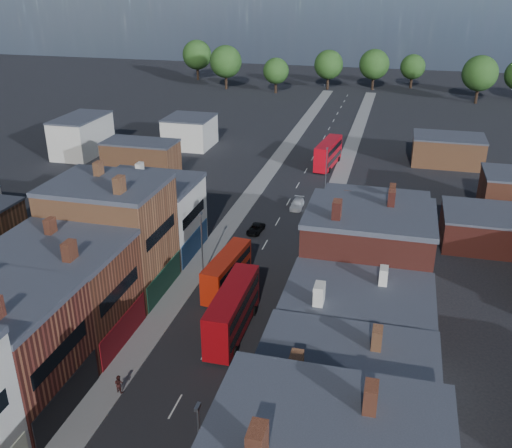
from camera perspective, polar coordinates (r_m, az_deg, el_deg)
The scene contains 12 objects.
pavement_west at distance 86.39m, azimuth -1.75°, elevation 1.22°, with size 3.00×200.00×0.12m, color gray.
pavement_east at distance 83.97m, azimuth 6.81°, elevation 0.37°, with size 3.00×200.00×0.12m, color gray.
lamp_post_1 at distance 40.42m, azimuth -5.65°, elevation -21.24°, with size 0.25×0.70×8.12m.
lamp_post_2 at distance 66.76m, azimuth -5.45°, elevation -1.60°, with size 0.25×0.70×8.12m.
lamp_post_3 at distance 91.77m, azimuth 7.03°, elevation 5.52°, with size 0.25×0.70×8.12m.
bus_0 at distance 64.90m, azimuth -2.93°, elevation -4.70°, with size 3.18×9.98×4.23m.
bus_1 at distance 57.11m, azimuth -2.36°, elevation -8.59°, with size 2.89×11.37×4.91m.
bus_2 at distance 107.42m, azimuth 7.23°, elevation 7.06°, with size 3.81×11.37×4.82m.
car_2 at distance 79.42m, azimuth -0.06°, elevation -0.49°, with size 1.80×3.90×1.08m, color black.
car_3 at distance 87.98m, azimuth 4.13°, elevation 2.01°, with size 1.79×4.41×1.28m, color silver.
ped_1 at distance 52.11m, azimuth -13.56°, elevation -15.26°, with size 0.81×0.45×1.67m, color #401C19.
ped_3 at distance 52.69m, azimuth 1.94°, elevation -13.95°, with size 1.01×0.46×1.72m, color #5D5950.
Camera 1 is at (15.84, -26.57, 33.24)m, focal length 40.00 mm.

